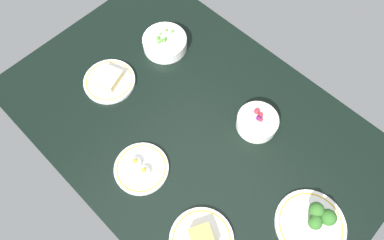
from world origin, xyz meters
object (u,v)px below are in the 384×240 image
(bowl_peas, at_px, (165,42))
(plate_sandwich, at_px, (109,80))
(plate_cheese, at_px, (202,240))
(plate_eggs, at_px, (141,168))
(plate_broccoli, at_px, (314,221))
(bowl_berries, at_px, (257,122))

(bowl_peas, distance_m, plate_sandwich, 0.26)
(plate_sandwich, height_order, plate_cheese, plate_cheese)
(plate_eggs, distance_m, plate_broccoli, 0.57)
(bowl_berries, bearing_deg, plate_broccoli, -22.22)
(bowl_peas, bearing_deg, plate_broccoli, -10.76)
(plate_eggs, bearing_deg, plate_sandwich, 156.42)
(bowl_berries, xyz_separation_m, plate_sandwich, (-0.51, -0.24, -0.01))
(plate_eggs, relative_size, plate_cheese, 0.92)
(bowl_berries, relative_size, plate_sandwich, 0.75)
(bowl_berries, bearing_deg, bowl_peas, 177.97)
(plate_sandwich, height_order, plate_broccoli, plate_broccoli)
(plate_sandwich, xyz_separation_m, plate_cheese, (0.64, -0.17, -0.00))
(plate_cheese, bearing_deg, bowl_berries, 107.21)
(bowl_berries, height_order, plate_sandwich, bowl_berries)
(plate_sandwich, bearing_deg, plate_cheese, -15.11)
(plate_broccoli, bearing_deg, plate_cheese, -127.13)
(bowl_peas, xyz_separation_m, plate_broccoli, (0.82, -0.16, -0.00))
(bowl_peas, height_order, plate_eggs, bowl_peas)
(plate_eggs, height_order, plate_broccoli, plate_broccoli)
(plate_sandwich, distance_m, plate_eggs, 0.37)
(bowl_berries, bearing_deg, plate_cheese, -72.79)
(bowl_berries, height_order, plate_broccoli, plate_broccoli)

